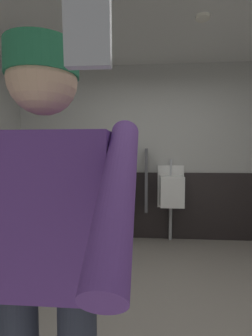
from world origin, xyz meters
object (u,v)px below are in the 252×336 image
(urinal_middle, at_px, (171,191))
(cell_phone, at_px, (88,23))
(urinal_left, at_px, (121,190))
(person, at_px, (45,243))

(urinal_middle, bearing_deg, cell_phone, -97.75)
(urinal_left, bearing_deg, cell_phone, -85.06)
(cell_phone, bearing_deg, urinal_middle, 81.62)
(cell_phone, bearing_deg, person, 118.26)
(cell_phone, bearing_deg, urinal_left, 94.31)
(urinal_left, relative_size, person, 0.73)
(urinal_left, distance_m, urinal_middle, 0.75)
(person, relative_size, cell_phone, 15.48)
(urinal_left, height_order, urinal_middle, same)
(urinal_middle, height_order, person, person)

